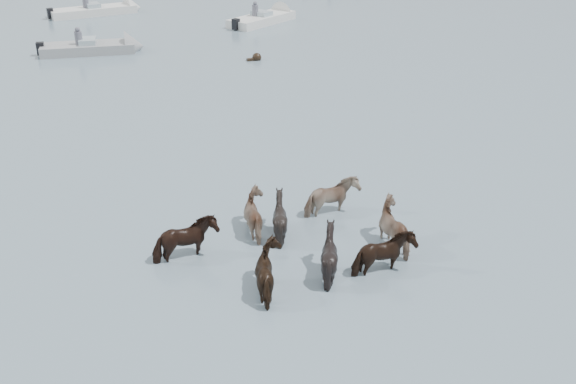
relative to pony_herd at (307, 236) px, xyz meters
name	(u,v)px	position (x,y,z in m)	size (l,w,h in m)	color
ground	(195,260)	(-2.56, 0.68, -0.40)	(400.00, 400.00, 0.00)	slate
pony_herd	(307,236)	(0.00, 0.00, 0.00)	(6.43, 3.95, 1.30)	black
swimming_pony	(256,58)	(5.16, 16.59, -0.30)	(0.72, 0.44, 0.44)	black
motorboat_b	(104,48)	(-1.26, 21.06, -0.17)	(5.22, 2.51, 1.92)	gray
motorboat_c	(106,10)	(0.48, 30.91, -0.17)	(5.91, 2.15, 1.92)	silver
motorboat_d	(270,18)	(9.13, 24.54, -0.17)	(5.23, 3.87, 1.92)	silver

